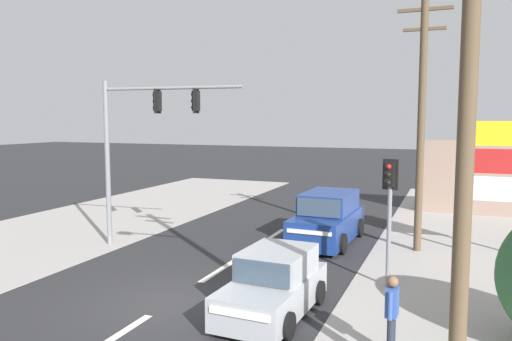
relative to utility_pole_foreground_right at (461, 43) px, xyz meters
The scene contains 13 objects.
ground_plane 9.09m from the utility_pole_foreground_right, 159.65° to the left, with size 140.00×140.00×0.00m, color #28282B.
lane_dash_near 8.76m from the utility_pole_foreground_right, behind, with size 0.20×2.40×0.01m, color silver.
lane_dash_mid 10.31m from the utility_pole_foreground_right, 140.48° to the left, with size 0.20×2.40×0.01m, color silver.
lane_dash_far 13.63m from the utility_pole_foreground_right, 122.30° to the left, with size 0.20×2.40×0.01m, color silver.
kerb_left_verge 17.40m from the utility_pole_foreground_right, 156.88° to the left, with size 8.00×40.00×0.02m, color #A39E99.
utility_pole_foreground_right is the anchor object (origin of this frame).
utility_pole_midground_right 10.22m from the utility_pole_foreground_right, 96.27° to the left, with size 1.80×0.26×8.76m.
traffic_signal_mast 12.66m from the utility_pole_foreground_right, 146.47° to the left, with size 5.28×0.59×6.00m.
pedestal_signal_right_kerb 6.90m from the utility_pole_foreground_right, 105.43° to the left, with size 0.43×0.31×3.56m.
shopping_plaza_sign 11.21m from the utility_pole_foreground_right, 83.66° to the left, with size 2.10×0.16×4.60m.
suv_oncoming_near 12.11m from the utility_pole_foreground_right, 113.11° to the left, with size 2.19×4.60×1.90m.
hatchback_kerbside_parked 6.98m from the utility_pole_foreground_right, 143.63° to the left, with size 1.91×3.70×1.53m.
pedestrian_at_kerb 5.19m from the utility_pole_foreground_right, 122.35° to the left, with size 0.24×0.56×1.63m.
Camera 1 is at (6.56, -10.44, 4.63)m, focal length 35.00 mm.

